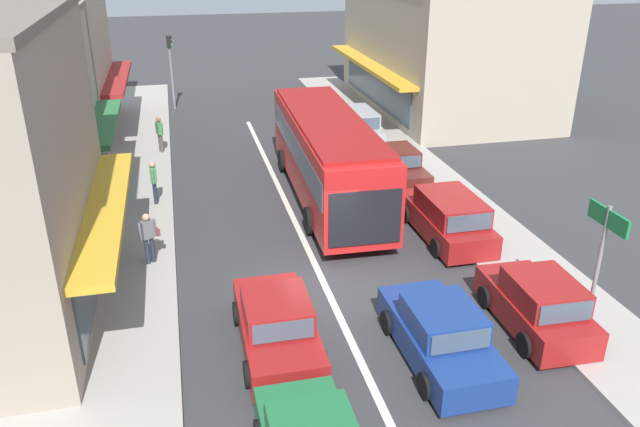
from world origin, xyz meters
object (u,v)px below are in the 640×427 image
parked_hatchback_kerb_front (537,305)px  pedestrian_with_handbag_near (148,235)px  city_bus (327,152)px  traffic_light_downstreet (170,60)px  directional_road_sign (603,242)px  pedestrian_browsing_midblock (154,180)px  parked_wagon_kerb_second (447,217)px  pedestrian_far_walker (160,132)px  sedan_adjacent_lane_lead (277,326)px  sedan_queue_gap_filler (440,335)px  parked_sedan_kerb_third (395,166)px  parked_wagon_kerb_rear (355,125)px

parked_hatchback_kerb_front → pedestrian_with_handbag_near: 11.22m
city_bus → traffic_light_downstreet: traffic_light_downstreet is taller
directional_road_sign → pedestrian_browsing_midblock: directional_road_sign is taller
parked_wagon_kerb_second → pedestrian_far_walker: (-9.31, 11.13, 0.32)m
sedan_adjacent_lane_lead → pedestrian_browsing_midblock: pedestrian_browsing_midblock is taller
sedan_queue_gap_filler → directional_road_sign: (3.96, -0.02, 2.01)m
directional_road_sign → pedestrian_with_handbag_near: bearing=149.6°
parked_sedan_kerb_third → traffic_light_downstreet: traffic_light_downstreet is taller
parked_wagon_kerb_second → pedestrian_browsing_midblock: (-9.52, 4.94, 0.32)m
parked_hatchback_kerb_front → city_bus: bearing=107.8°
parked_sedan_kerb_third → pedestrian_browsing_midblock: pedestrian_browsing_midblock is taller
city_bus → pedestrian_browsing_midblock: city_bus is taller
parked_sedan_kerb_third → pedestrian_far_walker: 11.00m
sedan_adjacent_lane_lead → parked_sedan_kerb_third: (6.61, 10.20, 0.00)m
parked_sedan_kerb_third → pedestrian_with_handbag_near: size_ratio=2.58×
directional_road_sign → parked_wagon_kerb_rear: bearing=93.4°
city_bus → sedan_adjacent_lane_lead: size_ratio=2.59×
sedan_queue_gap_filler → traffic_light_downstreet: 26.38m
sedan_adjacent_lane_lead → traffic_light_downstreet: (-1.98, 24.39, 2.19)m
sedan_adjacent_lane_lead → pedestrian_browsing_midblock: 10.21m
directional_road_sign → pedestrian_browsing_midblock: size_ratio=2.21×
sedan_adjacent_lane_lead → sedan_queue_gap_filler: 3.92m
city_bus → parked_wagon_kerb_rear: 7.81m
sedan_adjacent_lane_lead → parked_wagon_kerb_second: 8.14m
parked_wagon_kerb_rear → parked_wagon_kerb_second: bearing=-90.4°
parked_wagon_kerb_second → pedestrian_far_walker: pedestrian_far_walker is taller
pedestrian_far_walker → sedan_queue_gap_filler: bearing=-69.4°
parked_wagon_kerb_second → pedestrian_browsing_midblock: size_ratio=2.76×
parked_wagon_kerb_second → pedestrian_with_handbag_near: pedestrian_with_handbag_near is taller
parked_wagon_kerb_rear → pedestrian_far_walker: 9.40m
traffic_light_downstreet → pedestrian_browsing_midblock: traffic_light_downstreet is taller
sedan_adjacent_lane_lead → parked_hatchback_kerb_front: size_ratio=1.12×
parked_hatchback_kerb_front → pedestrian_browsing_midblock: size_ratio=2.30×
sedan_queue_gap_filler → parked_wagon_kerb_rear: bearing=80.4°
traffic_light_downstreet → parked_sedan_kerb_third: bearing=-58.8°
sedan_adjacent_lane_lead → pedestrian_with_handbag_near: 5.89m
sedan_adjacent_lane_lead → pedestrian_browsing_midblock: (-2.96, 9.76, 0.40)m
parked_wagon_kerb_second → parked_wagon_kerb_rear: 11.30m
sedan_adjacent_lane_lead → pedestrian_with_handbag_near: bearing=121.5°
parked_wagon_kerb_rear → directional_road_sign: (1.03, -17.42, 1.93)m
parked_sedan_kerb_third → traffic_light_downstreet: bearing=121.2°
sedan_adjacent_lane_lead → traffic_light_downstreet: traffic_light_downstreet is taller
sedan_queue_gap_filler → directional_road_sign: 4.44m
sedan_adjacent_lane_lead → pedestrian_far_walker: size_ratio=2.59×
parked_wagon_kerb_second → sedan_queue_gap_filler: bearing=-115.1°
parked_wagon_kerb_second → directional_road_sign: (1.11, -6.11, 1.93)m
parked_wagon_kerb_rear → pedestrian_browsing_midblock: (-9.60, -6.36, 0.32)m
traffic_light_downstreet → parked_wagon_kerb_rear: bearing=-43.8°
sedan_queue_gap_filler → parked_hatchback_kerb_front: parked_hatchback_kerb_front is taller
directional_road_sign → pedestrian_far_walker: directional_road_sign is taller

